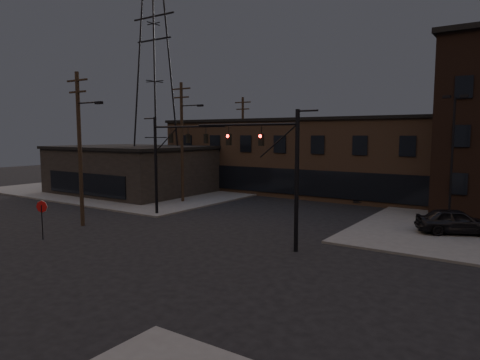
{
  "coord_description": "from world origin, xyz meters",
  "views": [
    {
      "loc": [
        17.18,
        -16.91,
        6.64
      ],
      "look_at": [
        0.83,
        7.22,
        3.5
      ],
      "focal_mm": 32.0,
      "sensor_mm": 36.0,
      "label": 1
    }
  ],
  "objects_px": {
    "parked_car_lot_a": "(456,221)",
    "stop_sign": "(42,211)",
    "traffic_signal_near": "(279,164)",
    "car_crossing": "(365,194)",
    "traffic_signal_far": "(167,155)"
  },
  "relations": [
    {
      "from": "parked_car_lot_a",
      "to": "stop_sign",
      "type": "bearing_deg",
      "value": 101.36
    },
    {
      "from": "traffic_signal_near",
      "to": "car_crossing",
      "type": "bearing_deg",
      "value": 93.63
    },
    {
      "from": "traffic_signal_near",
      "to": "traffic_signal_far",
      "type": "relative_size",
      "value": 1.0
    },
    {
      "from": "traffic_signal_far",
      "to": "car_crossing",
      "type": "xyz_separation_m",
      "value": [
        10.82,
        16.29,
        -4.25
      ]
    },
    {
      "from": "traffic_signal_near",
      "to": "stop_sign",
      "type": "relative_size",
      "value": 3.23
    },
    {
      "from": "stop_sign",
      "to": "parked_car_lot_a",
      "type": "height_order",
      "value": "stop_sign"
    },
    {
      "from": "traffic_signal_far",
      "to": "parked_car_lot_a",
      "type": "distance_m",
      "value": 21.36
    },
    {
      "from": "traffic_signal_near",
      "to": "traffic_signal_far",
      "type": "bearing_deg",
      "value": 163.83
    },
    {
      "from": "traffic_signal_far",
      "to": "stop_sign",
      "type": "xyz_separation_m",
      "value": [
        -1.28,
        -9.99,
        -3.17
      ]
    },
    {
      "from": "traffic_signal_far",
      "to": "car_crossing",
      "type": "relative_size",
      "value": 1.72
    },
    {
      "from": "traffic_signal_far",
      "to": "parked_car_lot_a",
      "type": "bearing_deg",
      "value": 15.81
    },
    {
      "from": "traffic_signal_far",
      "to": "parked_car_lot_a",
      "type": "height_order",
      "value": "traffic_signal_far"
    },
    {
      "from": "traffic_signal_near",
      "to": "stop_sign",
      "type": "distance_m",
      "value": 15.17
    },
    {
      "from": "traffic_signal_near",
      "to": "stop_sign",
      "type": "xyz_separation_m",
      "value": [
        -13.36,
        -6.49,
        -3.09
      ]
    },
    {
      "from": "traffic_signal_near",
      "to": "car_crossing",
      "type": "xyz_separation_m",
      "value": [
        -1.25,
        19.79,
        -4.17
      ]
    }
  ]
}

